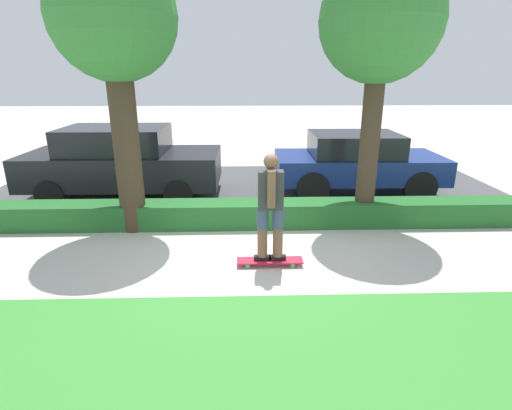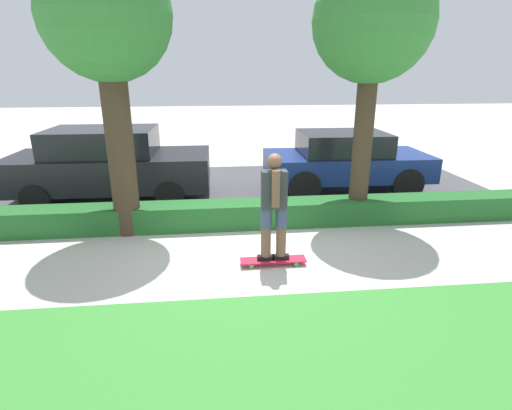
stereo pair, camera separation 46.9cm
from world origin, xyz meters
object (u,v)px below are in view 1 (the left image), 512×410
skateboard (270,261)px  tree_near (114,25)px  parked_car_middle (357,162)px  parked_car_front (122,161)px  tree_mid (380,26)px  skater_person (271,206)px

skateboard → tree_near: (-2.48, 1.60, 3.49)m
skateboard → parked_car_middle: size_ratio=0.26×
tree_near → parked_car_front: size_ratio=1.06×
tree_mid → parked_car_front: bearing=158.6°
tree_near → parked_car_middle: tree_near is taller
skateboard → skater_person: size_ratio=0.61×
parked_car_front → parked_car_middle: bearing=0.8°
tree_mid → parked_car_front: size_ratio=1.05×
tree_mid → parked_car_middle: tree_mid is taller
skater_person → tree_near: tree_near is taller
skateboard → parked_car_middle: bearing=58.5°
skateboard → parked_car_front: parked_car_front is taller
skater_person → parked_car_front: bearing=130.9°
skateboard → tree_mid: size_ratio=0.22×
skateboard → parked_car_middle: parked_car_middle is taller
skater_person → parked_car_middle: (2.34, 3.81, -0.19)m
skateboard → tree_mid: (1.95, 1.73, 3.52)m
skater_person → tree_near: (-2.48, 1.60, 2.59)m
skater_person → tree_mid: tree_mid is taller
parked_car_front → tree_near: bearing=-69.8°
tree_near → parked_car_middle: bearing=24.6°
skateboard → parked_car_front: bearing=130.9°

